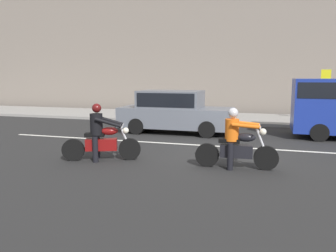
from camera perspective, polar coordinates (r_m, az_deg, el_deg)
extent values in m
plane|color=black|center=(10.26, 8.87, -4.51)|extent=(80.00, 80.00, 0.00)
cube|color=gray|center=(18.10, 12.36, 1.24)|extent=(40.00, 4.40, 0.14)
cube|color=slate|center=(21.50, 13.50, 14.90)|extent=(40.00, 1.40, 9.56)
cube|color=silver|center=(11.06, 14.12, -3.70)|extent=(18.00, 0.14, 0.01)
cylinder|color=black|center=(9.28, -6.57, -3.93)|extent=(0.61, 0.33, 0.60)
cylinder|color=black|center=(9.48, -15.91, -3.95)|extent=(0.61, 0.33, 0.60)
cylinder|color=silver|center=(9.23, -7.35, -1.94)|extent=(0.33, 0.17, 0.72)
cube|color=maroon|center=(9.32, -11.31, -3.11)|extent=(0.89, 0.56, 0.32)
ellipsoid|color=maroon|center=(9.23, -10.02, -0.85)|extent=(0.53, 0.39, 0.22)
cube|color=black|center=(9.30, -12.46, -1.48)|extent=(0.57, 0.41, 0.10)
cylinder|color=silver|center=(9.18, -7.76, 0.08)|extent=(0.28, 0.67, 0.04)
sphere|color=silver|center=(9.19, -7.24, -0.78)|extent=(0.17, 0.17, 0.17)
cylinder|color=silver|center=(9.54, -12.96, -3.63)|extent=(0.68, 0.31, 0.07)
cylinder|color=black|center=(9.17, -12.32, -3.95)|extent=(0.19, 0.19, 0.69)
cylinder|color=black|center=(9.55, -11.98, -3.44)|extent=(0.19, 0.19, 0.69)
cylinder|color=black|center=(9.24, -12.15, 0.29)|extent=(0.44, 0.44, 0.58)
cylinder|color=black|center=(8.97, -10.12, 0.53)|extent=(0.72, 0.34, 0.30)
cylinder|color=black|center=(9.41, -9.84, 0.90)|extent=(0.72, 0.34, 0.30)
sphere|color=tan|center=(9.19, -12.11, 2.83)|extent=(0.20, 0.20, 0.20)
sphere|color=#510F0F|center=(9.19, -12.11, 3.01)|extent=(0.25, 0.25, 0.25)
cylinder|color=black|center=(8.58, 16.42, -5.27)|extent=(0.61, 0.16, 0.60)
cylinder|color=black|center=(8.60, 6.71, -4.94)|extent=(0.61, 0.16, 0.60)
cylinder|color=silver|center=(8.49, 15.72, -2.66)|extent=(0.39, 0.08, 0.84)
cube|color=black|center=(8.53, 11.59, -4.21)|extent=(0.81, 0.33, 0.32)
ellipsoid|color=black|center=(8.46, 13.15, -1.89)|extent=(0.50, 0.27, 0.22)
cube|color=black|center=(8.48, 10.42, -2.47)|extent=(0.54, 0.28, 0.10)
cylinder|color=silver|center=(8.42, 15.42, -0.01)|extent=(0.09, 0.70, 0.04)
sphere|color=silver|center=(8.45, 15.93, -0.97)|extent=(0.17, 0.17, 0.17)
cylinder|color=silver|center=(8.72, 9.61, -4.68)|extent=(0.70, 0.12, 0.07)
cylinder|color=black|center=(8.36, 10.57, -5.15)|extent=(0.16, 0.16, 0.68)
cylinder|color=black|center=(8.75, 10.68, -4.54)|extent=(0.16, 0.16, 0.68)
cylinder|color=orange|center=(8.43, 10.88, -0.65)|extent=(0.36, 0.36, 0.55)
cylinder|color=orange|center=(8.19, 13.18, 0.00)|extent=(0.68, 0.14, 0.14)
cylinder|color=orange|center=(8.63, 13.16, 0.42)|extent=(0.68, 0.14, 0.14)
sphere|color=tan|center=(8.38, 11.09, 2.00)|extent=(0.20, 0.20, 0.20)
sphere|color=#B7B7BC|center=(8.38, 11.10, 2.21)|extent=(0.25, 0.25, 0.25)
cylinder|color=black|center=(13.82, 23.98, -0.45)|extent=(0.64, 1.96, 0.64)
cube|color=slate|center=(13.62, 1.40, 1.52)|extent=(4.58, 1.76, 0.80)
cube|color=slate|center=(13.61, 0.48, 4.65)|extent=(2.52, 1.62, 0.68)
cube|color=black|center=(13.61, 0.48, 4.65)|extent=(2.32, 1.65, 0.54)
cylinder|color=black|center=(13.36, 7.28, -0.07)|extent=(0.64, 1.82, 0.64)
cylinder|color=black|center=(14.09, -4.18, 0.43)|extent=(0.64, 1.82, 0.64)
cylinder|color=gray|center=(17.77, 25.19, 4.78)|extent=(0.08, 0.08, 2.50)
cube|color=yellow|center=(17.72, 25.41, 8.01)|extent=(0.44, 0.03, 0.44)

